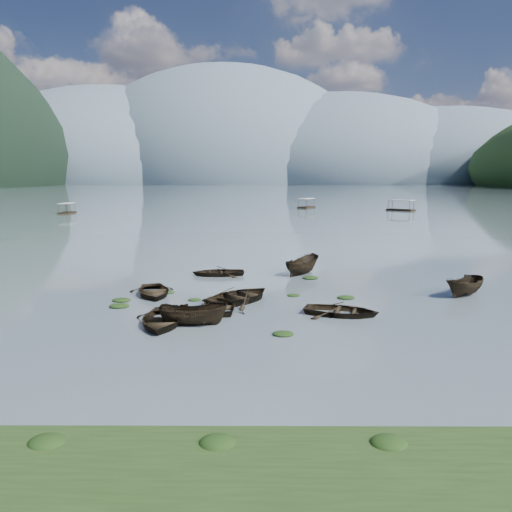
{
  "coord_description": "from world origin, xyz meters",
  "views": [
    {
      "loc": [
        0.2,
        -25.55,
        7.82
      ],
      "look_at": [
        0.0,
        12.0,
        2.0
      ],
      "focal_mm": 35.0,
      "sensor_mm": 36.0,
      "label": 1
    }
  ],
  "objects_px": {
    "pontoon_centre": "(306,208)",
    "pontoon_left": "(67,214)",
    "rowboat_3": "(220,309)",
    "rowboat_0": "(162,325)"
  },
  "relations": [
    {
      "from": "rowboat_3",
      "to": "pontoon_centre",
      "type": "distance_m",
      "value": 107.4
    },
    {
      "from": "rowboat_0",
      "to": "rowboat_3",
      "type": "bearing_deg",
      "value": 43.86
    },
    {
      "from": "rowboat_0",
      "to": "rowboat_3",
      "type": "xyz_separation_m",
      "value": [
        2.92,
        3.26,
        0.0
      ]
    },
    {
      "from": "pontoon_centre",
      "to": "pontoon_left",
      "type": "bearing_deg",
      "value": -129.7
    },
    {
      "from": "pontoon_centre",
      "to": "rowboat_0",
      "type": "bearing_deg",
      "value": -70.67
    },
    {
      "from": "rowboat_3",
      "to": "pontoon_left",
      "type": "relative_size",
      "value": 0.68
    },
    {
      "from": "rowboat_3",
      "to": "rowboat_0",
      "type": "bearing_deg",
      "value": 39.01
    },
    {
      "from": "rowboat_0",
      "to": "pontoon_centre",
      "type": "xyz_separation_m",
      "value": [
        18.24,
        109.57,
        0.0
      ]
    },
    {
      "from": "rowboat_0",
      "to": "rowboat_3",
      "type": "distance_m",
      "value": 4.38
    },
    {
      "from": "pontoon_centre",
      "to": "rowboat_3",
      "type": "bearing_deg",
      "value": -69.42
    }
  ]
}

